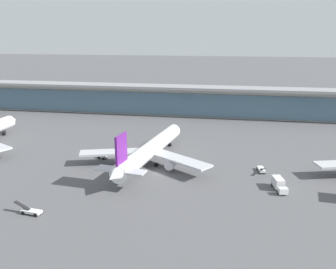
{
  "coord_description": "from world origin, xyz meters",
  "views": [
    {
      "loc": [
        21.97,
        -99.77,
        40.3
      ],
      "look_at": [
        0.0,
        19.04,
        6.93
      ],
      "focal_mm": 39.1,
      "sensor_mm": 36.0,
      "label": 1
    }
  ],
  "objects_px": {
    "service_truck_mid_apron_white": "(31,211)",
    "service_truck_under_wing_white": "(261,169)",
    "service_truck_on_taxiway_white": "(103,156)",
    "service_truck_by_tail_white": "(279,184)",
    "airliner_centre_stand": "(150,150)"
  },
  "relations": [
    {
      "from": "service_truck_mid_apron_white",
      "to": "service_truck_under_wing_white",
      "type": "bearing_deg",
      "value": 34.58
    },
    {
      "from": "service_truck_under_wing_white",
      "to": "service_truck_on_taxiway_white",
      "type": "distance_m",
      "value": 51.46
    },
    {
      "from": "service_truck_mid_apron_white",
      "to": "service_truck_by_tail_white",
      "type": "height_order",
      "value": "service_truck_by_tail_white"
    },
    {
      "from": "service_truck_mid_apron_white",
      "to": "service_truck_by_tail_white",
      "type": "bearing_deg",
      "value": 23.11
    },
    {
      "from": "service_truck_by_tail_white",
      "to": "service_truck_mid_apron_white",
      "type": "bearing_deg",
      "value": -156.89
    },
    {
      "from": "service_truck_under_wing_white",
      "to": "service_truck_mid_apron_white",
      "type": "relative_size",
      "value": 1.0
    },
    {
      "from": "service_truck_mid_apron_white",
      "to": "service_truck_on_taxiway_white",
      "type": "height_order",
      "value": "service_truck_mid_apron_white"
    },
    {
      "from": "service_truck_on_taxiway_white",
      "to": "service_truck_under_wing_white",
      "type": "bearing_deg",
      "value": -3.02
    },
    {
      "from": "service_truck_under_wing_white",
      "to": "service_truck_mid_apron_white",
      "type": "height_order",
      "value": "same"
    },
    {
      "from": "service_truck_by_tail_white",
      "to": "service_truck_on_taxiway_white",
      "type": "xyz_separation_m",
      "value": [
        -55.13,
        15.31,
        -0.82
      ]
    },
    {
      "from": "service_truck_under_wing_white",
      "to": "service_truck_by_tail_white",
      "type": "distance_m",
      "value": 13.18
    },
    {
      "from": "airliner_centre_stand",
      "to": "service_truck_under_wing_white",
      "type": "xyz_separation_m",
      "value": [
        34.74,
        -0.58,
        -3.94
      ]
    },
    {
      "from": "airliner_centre_stand",
      "to": "service_truck_on_taxiway_white",
      "type": "xyz_separation_m",
      "value": [
        -16.65,
        2.13,
        -3.87
      ]
    },
    {
      "from": "airliner_centre_stand",
      "to": "service_truck_under_wing_white",
      "type": "bearing_deg",
      "value": -0.96
    },
    {
      "from": "airliner_centre_stand",
      "to": "service_truck_under_wing_white",
      "type": "distance_m",
      "value": 34.96
    }
  ]
}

